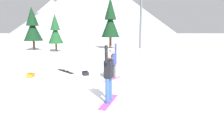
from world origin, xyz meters
TOP-DOWN VIEW (x-y plane):
  - ground_plane at (0.00, 0.00)m, footprint 800.00×800.00m
  - snowboarder_foreground at (2.15, -1.12)m, footprint 0.66×1.54m
  - snowboarder_midground at (2.18, 2.02)m, footprint 1.08×1.34m
  - loose_snowboard_far_spare at (-0.97, 3.81)m, footprint 1.53×1.47m
  - backpack_black at (0.52, 2.92)m, footprint 0.48×0.55m
  - backpack_orange at (-2.51, 2.32)m, footprint 0.34×0.53m
  - pine_tree_leaning at (1.10, 21.11)m, footprint 2.92×2.92m
  - pine_tree_broad at (-5.83, 15.74)m, footprint 1.93×1.93m
  - pine_tree_tall at (-9.73, 17.57)m, footprint 2.59×2.59m
  - ski_lift_tower at (5.81, 20.71)m, footprint 3.65×0.36m
  - peak_west_ridge at (-96.08, 256.42)m, footprint 100.40×100.40m
  - peak_north_spur at (-24.59, 203.91)m, footprint 185.30×185.30m

SIDE VIEW (x-z plane):
  - ground_plane at x=0.00m, z-range 0.00..0.00m
  - loose_snowboard_far_spare at x=-0.97m, z-range -0.02..0.07m
  - backpack_orange at x=-2.51m, z-range -0.02..0.25m
  - backpack_black at x=0.52m, z-range -0.02..0.25m
  - snowboarder_midground at x=2.18m, z-range -0.06..1.88m
  - snowboarder_foreground at x=2.15m, z-range -0.05..2.05m
  - pine_tree_broad at x=-5.83m, z-range 0.22..5.15m
  - pine_tree_tall at x=-9.73m, z-range 0.28..6.35m
  - pine_tree_leaning at x=1.10m, z-range 0.36..8.30m
  - ski_lift_tower at x=5.81m, z-range 0.80..11.96m
  - peak_west_ridge at x=-96.08m, z-range 1.12..51.06m
  - peak_north_spur at x=-24.59m, z-range 1.53..69.57m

